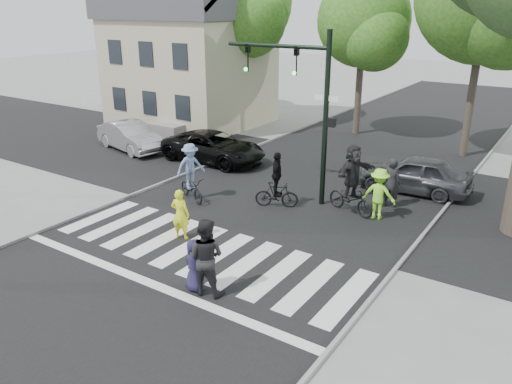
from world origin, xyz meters
TOP-DOWN VIEW (x-y plane):
  - ground at (0.00, 0.00)m, footprint 120.00×120.00m
  - road_stem at (0.00, 5.00)m, footprint 10.00×70.00m
  - road_cross at (0.00, 8.00)m, footprint 70.00×10.00m
  - curb_left at (-5.05, 5.00)m, footprint 0.10×70.00m
  - curb_right at (5.05, 5.00)m, footprint 0.10×70.00m
  - crosswalk at (0.00, 0.66)m, footprint 10.00×3.85m
  - traffic_signal at (0.35, 6.20)m, footprint 4.45×0.29m
  - bg_tree_0 at (-13.74, 16.00)m, footprint 5.46×5.20m
  - bg_tree_1 at (-8.70, 15.48)m, footprint 6.09×5.80m
  - bg_tree_2 at (-1.76, 16.62)m, footprint 5.04×4.80m
  - house at (-11.49, 13.98)m, footprint 8.40×8.10m
  - pedestrian_woman at (-1.08, 1.26)m, footprint 0.65×0.51m
  - pedestrian_child at (1.20, -0.77)m, footprint 0.73×0.53m
  - pedestrian_adult at (1.52, -0.73)m, footprint 1.12×0.96m
  - cyclist_left at (-2.95, 3.93)m, footprint 1.77×1.25m
  - cyclist_mid at (-0.00, 5.06)m, footprint 1.57×1.03m
  - cyclist_right at (2.39, 6.03)m, footprint 2.01×1.86m
  - car_suv at (-5.26, 8.17)m, footprint 4.92×2.32m
  - car_silver at (-9.89, 7.45)m, footprint 4.45×2.40m
  - car_grey at (3.54, 9.28)m, footprint 4.26×1.91m
  - bystander_hivis at (3.33, 6.08)m, footprint 1.18×0.75m
  - bystander_dark at (3.31, 7.33)m, footprint 0.68×0.48m

SIDE VIEW (x-z plane):
  - ground at x=0.00m, z-range 0.00..0.00m
  - road_stem at x=0.00m, z-range 0.00..0.01m
  - road_cross at x=0.00m, z-range 0.00..0.01m
  - crosswalk at x=0.00m, z-range 0.00..0.01m
  - curb_left at x=-5.05m, z-range 0.00..0.10m
  - curb_right at x=5.05m, z-range 0.00..0.10m
  - car_suv at x=-5.26m, z-range 0.00..1.36m
  - pedestrian_child at x=1.20m, z-range 0.00..1.38m
  - car_silver at x=-9.89m, z-range 0.00..1.39m
  - car_grey at x=3.54m, z-range 0.00..1.42m
  - pedestrian_woman at x=-1.08m, z-range 0.00..1.59m
  - cyclist_mid at x=0.00m, z-range -0.18..1.82m
  - bystander_hivis at x=3.33m, z-range 0.00..1.73m
  - bystander_dark at x=3.31m, z-range 0.00..1.78m
  - cyclist_left at x=-2.95m, z-range -0.14..1.98m
  - pedestrian_adult at x=1.52m, z-range 0.00..1.98m
  - cyclist_right at x=2.39m, z-range -0.13..2.28m
  - house at x=-11.49m, z-range -0.61..8.21m
  - traffic_signal at x=0.35m, z-range 0.90..6.90m
  - bg_tree_2 at x=-1.76m, z-range 1.58..9.98m
  - bg_tree_0 at x=-13.74m, z-range 1.66..10.63m
  - bg_tree_1 at x=-8.70m, z-range 1.75..11.55m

